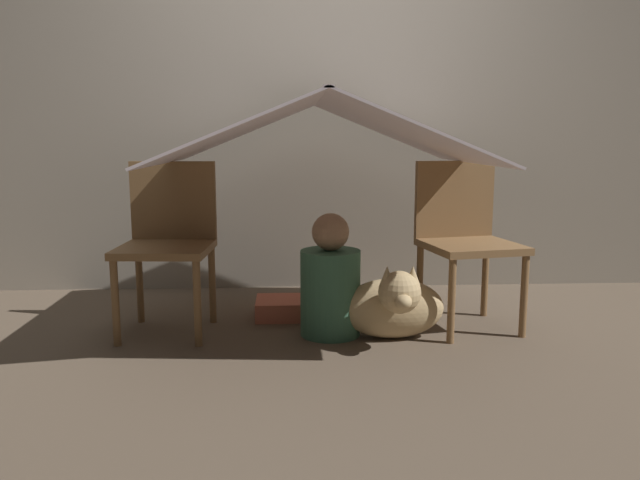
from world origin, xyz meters
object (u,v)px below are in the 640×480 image
at_px(chair_left, 168,237).
at_px(chair_right, 465,235).
at_px(person_front, 330,284).
at_px(dog, 394,305).

xyz_separation_m(chair_left, chair_right, (1.50, -0.00, 0.00)).
relative_size(chair_right, person_front, 1.40).
height_order(chair_left, dog, chair_left).
distance_m(chair_right, person_front, 0.74).
distance_m(person_front, dog, 0.33).
height_order(chair_left, chair_right, same).
bearing_deg(chair_left, dog, -8.93).
bearing_deg(dog, person_front, 160.33).
bearing_deg(chair_right, person_front, 179.99).
xyz_separation_m(chair_left, dog, (1.10, -0.24, -0.30)).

